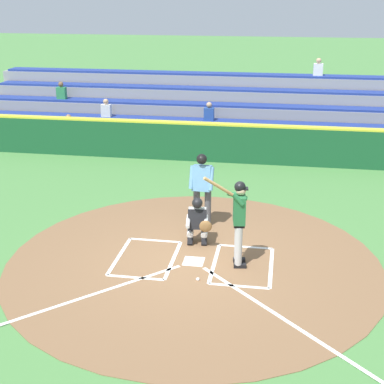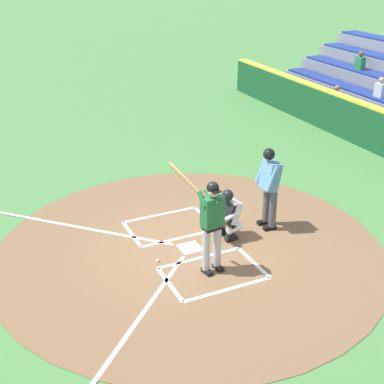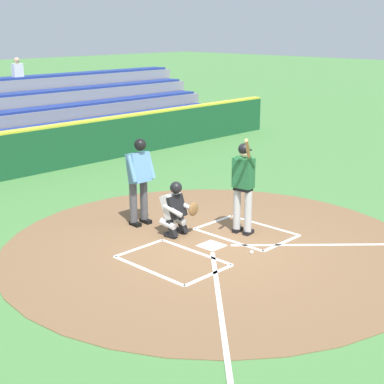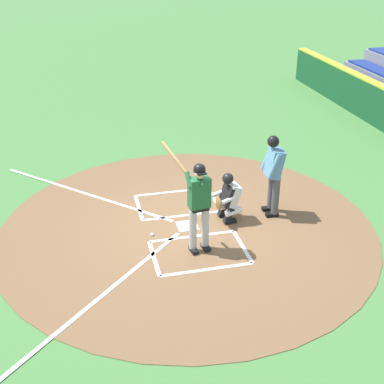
% 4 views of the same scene
% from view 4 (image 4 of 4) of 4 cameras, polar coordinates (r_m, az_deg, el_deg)
% --- Properties ---
extents(ground_plane, '(120.00, 120.00, 0.00)m').
position_cam_4_polar(ground_plane, '(11.03, -0.52, -3.84)').
color(ground_plane, '#4C8442').
extents(dirt_circle, '(8.00, 8.00, 0.01)m').
position_cam_4_polar(dirt_circle, '(11.03, -0.52, -3.81)').
color(dirt_circle, brown).
rests_on(dirt_circle, ground).
extents(home_plate_and_chalk, '(7.93, 4.91, 0.01)m').
position_cam_4_polar(home_plate_and_chalk, '(10.89, -5.05, -4.31)').
color(home_plate_and_chalk, white).
rests_on(home_plate_and_chalk, dirt_circle).
extents(batter, '(0.88, 0.82, 2.13)m').
position_cam_4_polar(batter, '(9.70, 0.73, -1.01)').
color(batter, '#BCBCBC').
rests_on(batter, ground).
extents(catcher, '(0.63, 0.62, 1.13)m').
position_cam_4_polar(catcher, '(11.00, 4.05, -0.49)').
color(catcher, black).
rests_on(catcher, ground).
extents(plate_umpire, '(0.60, 0.43, 1.86)m').
position_cam_4_polar(plate_umpire, '(11.17, 9.07, 2.44)').
color(plate_umpire, '#4C4C51').
rests_on(plate_umpire, ground).
extents(baseball, '(0.07, 0.07, 0.07)m').
position_cam_4_polar(baseball, '(10.70, -4.47, -4.75)').
color(baseball, white).
rests_on(baseball, ground).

